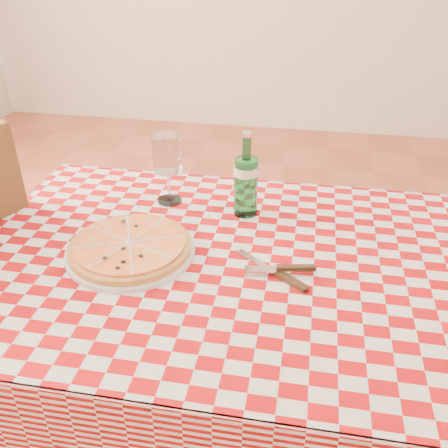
{
  "coord_description": "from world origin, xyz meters",
  "views": [
    {
      "loc": [
        0.17,
        -0.98,
        1.46
      ],
      "look_at": [
        -0.02,
        0.06,
        0.82
      ],
      "focal_mm": 40.0,
      "sensor_mm": 36.0,
      "label": 1
    }
  ],
  "objects_px": {
    "pizza_plate": "(130,246)",
    "wine_glass": "(168,169)",
    "water_bottle": "(246,175)",
    "dining_table": "(228,290)"
  },
  "relations": [
    {
      "from": "wine_glass",
      "to": "dining_table",
      "type": "bearing_deg",
      "value": -49.91
    },
    {
      "from": "water_bottle",
      "to": "dining_table",
      "type": "bearing_deg",
      "value": -92.57
    },
    {
      "from": "pizza_plate",
      "to": "wine_glass",
      "type": "relative_size",
      "value": 1.56
    },
    {
      "from": "pizza_plate",
      "to": "wine_glass",
      "type": "bearing_deg",
      "value": 85.56
    },
    {
      "from": "dining_table",
      "to": "water_bottle",
      "type": "height_order",
      "value": "water_bottle"
    },
    {
      "from": "pizza_plate",
      "to": "water_bottle",
      "type": "height_order",
      "value": "water_bottle"
    },
    {
      "from": "pizza_plate",
      "to": "dining_table",
      "type": "bearing_deg",
      "value": 4.88
    },
    {
      "from": "dining_table",
      "to": "water_bottle",
      "type": "relative_size",
      "value": 5.0
    },
    {
      "from": "pizza_plate",
      "to": "wine_glass",
      "type": "distance_m",
      "value": 0.29
    },
    {
      "from": "dining_table",
      "to": "water_bottle",
      "type": "bearing_deg",
      "value": 87.43
    }
  ]
}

